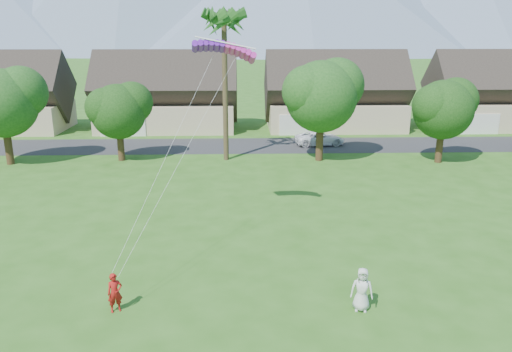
{
  "coord_description": "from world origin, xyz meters",
  "views": [
    {
      "loc": [
        -0.74,
        -13.51,
        10.55
      ],
      "look_at": [
        0.0,
        10.0,
        3.8
      ],
      "focal_mm": 35.0,
      "sensor_mm": 36.0,
      "label": 1
    }
  ],
  "objects_px": {
    "parked_car": "(320,138)",
    "parafoil_kite": "(225,47)",
    "kite_flyer": "(115,293)",
    "watcher": "(362,289)"
  },
  "relations": [
    {
      "from": "parked_car",
      "to": "parafoil_kite",
      "type": "relative_size",
      "value": 1.49
    },
    {
      "from": "watcher",
      "to": "parked_car",
      "type": "xyz_separation_m",
      "value": [
        3.02,
        30.12,
        -0.23
      ]
    },
    {
      "from": "kite_flyer",
      "to": "parked_car",
      "type": "relative_size",
      "value": 0.34
    },
    {
      "from": "kite_flyer",
      "to": "parked_car",
      "type": "distance_m",
      "value": 32.49
    },
    {
      "from": "kite_flyer",
      "to": "parked_car",
      "type": "height_order",
      "value": "kite_flyer"
    },
    {
      "from": "kite_flyer",
      "to": "parafoil_kite",
      "type": "bearing_deg",
      "value": 37.98
    },
    {
      "from": "parked_car",
      "to": "parafoil_kite",
      "type": "bearing_deg",
      "value": 150.75
    },
    {
      "from": "watcher",
      "to": "parafoil_kite",
      "type": "bearing_deg",
      "value": 133.69
    },
    {
      "from": "kite_flyer",
      "to": "watcher",
      "type": "relative_size",
      "value": 0.9
    },
    {
      "from": "kite_flyer",
      "to": "parked_car",
      "type": "xyz_separation_m",
      "value": [
        12.68,
        29.91,
        -0.14
      ]
    }
  ]
}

